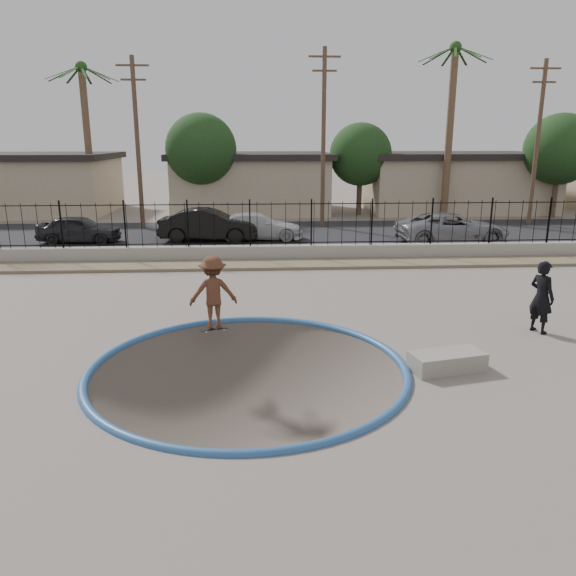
# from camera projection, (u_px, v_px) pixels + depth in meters

# --- Properties ---
(ground) EXTENTS (120.00, 120.00, 2.20)m
(ground) POSITION_uv_depth(u_px,v_px,m) (251.00, 276.00, 25.05)
(ground) COLOR #6E645C
(ground) RESTS_ON ground
(bowl_pit) EXTENTS (6.84, 6.84, 1.80)m
(bowl_pit) POSITION_uv_depth(u_px,v_px,m) (248.00, 369.00, 12.23)
(bowl_pit) COLOR #484037
(bowl_pit) RESTS_ON ground
(coping_ring) EXTENTS (7.04, 7.04, 0.20)m
(coping_ring) POSITION_uv_depth(u_px,v_px,m) (248.00, 369.00, 12.23)
(coping_ring) COLOR #2B588E
(coping_ring) RESTS_ON ground
(rock_strip) EXTENTS (42.00, 1.60, 0.11)m
(rock_strip) POSITION_uv_depth(u_px,v_px,m) (250.00, 265.00, 22.05)
(rock_strip) COLOR #887959
(rock_strip) RESTS_ON ground
(retaining_wall) EXTENTS (42.00, 0.45, 0.60)m
(retaining_wall) POSITION_uv_depth(u_px,v_px,m) (250.00, 253.00, 23.05)
(retaining_wall) COLOR #9D968A
(retaining_wall) RESTS_ON ground
(fence) EXTENTS (40.00, 0.04, 1.80)m
(fence) POSITION_uv_depth(u_px,v_px,m) (250.00, 224.00, 22.74)
(fence) COLOR black
(fence) RESTS_ON retaining_wall
(street) EXTENTS (90.00, 8.00, 0.04)m
(street) POSITION_uv_depth(u_px,v_px,m) (251.00, 233.00, 29.58)
(street) COLOR black
(street) RESTS_ON ground
(house_west) EXTENTS (11.60, 8.60, 3.90)m
(house_west) POSITION_uv_depth(u_px,v_px,m) (26.00, 183.00, 37.36)
(house_west) COLOR tan
(house_west) RESTS_ON ground
(house_center) EXTENTS (10.60, 8.60, 3.90)m
(house_center) POSITION_uv_depth(u_px,v_px,m) (251.00, 182.00, 38.23)
(house_center) COLOR tan
(house_center) RESTS_ON ground
(house_east) EXTENTS (12.60, 8.60, 3.90)m
(house_east) POSITION_uv_depth(u_px,v_px,m) (452.00, 181.00, 39.04)
(house_east) COLOR tan
(house_east) RESTS_ON ground
(palm_mid) EXTENTS (2.30, 2.30, 9.30)m
(palm_mid) POSITION_uv_depth(u_px,v_px,m) (85.00, 107.00, 34.02)
(palm_mid) COLOR brown
(palm_mid) RESTS_ON ground
(palm_right) EXTENTS (2.30, 2.30, 10.30)m
(palm_right) POSITION_uv_depth(u_px,v_px,m) (452.00, 95.00, 33.20)
(palm_right) COLOR brown
(palm_right) RESTS_ON ground
(utility_pole_left) EXTENTS (1.70, 0.24, 9.00)m
(utility_pole_left) POSITION_uv_depth(u_px,v_px,m) (137.00, 141.00, 29.94)
(utility_pole_left) COLOR #473323
(utility_pole_left) RESTS_ON ground
(utility_pole_mid) EXTENTS (1.70, 0.24, 9.50)m
(utility_pole_mid) POSITION_uv_depth(u_px,v_px,m) (323.00, 136.00, 30.46)
(utility_pole_mid) COLOR #473323
(utility_pole_mid) RESTS_ON ground
(utility_pole_right) EXTENTS (1.70, 0.24, 9.00)m
(utility_pole_right) POSITION_uv_depth(u_px,v_px,m) (537.00, 141.00, 31.22)
(utility_pole_right) COLOR #473323
(utility_pole_right) RESTS_ON ground
(street_tree_left) EXTENTS (4.32, 4.32, 6.36)m
(street_tree_left) POSITION_uv_depth(u_px,v_px,m) (201.00, 149.00, 34.11)
(street_tree_left) COLOR #473323
(street_tree_left) RESTS_ON ground
(street_tree_mid) EXTENTS (3.96, 3.96, 5.83)m
(street_tree_mid) POSITION_uv_depth(u_px,v_px,m) (360.00, 155.00, 35.74)
(street_tree_mid) COLOR #473323
(street_tree_mid) RESTS_ON ground
(street_tree_right) EXTENTS (4.32, 4.32, 6.36)m
(street_tree_right) POSITION_uv_depth(u_px,v_px,m) (560.00, 149.00, 34.42)
(street_tree_right) COLOR #473323
(street_tree_right) RESTS_ON ground
(skater) EXTENTS (1.31, 0.86, 1.89)m
(skater) POSITION_uv_depth(u_px,v_px,m) (213.00, 296.00, 14.44)
(skater) COLOR brown
(skater) RESTS_ON ground
(skateboard) EXTENTS (0.73, 0.39, 0.06)m
(skateboard) POSITION_uv_depth(u_px,v_px,m) (214.00, 329.00, 14.67)
(skateboard) COLOR black
(skateboard) RESTS_ON ground
(videographer) EXTENTS (0.70, 0.82, 1.89)m
(videographer) POSITION_uv_depth(u_px,v_px,m) (542.00, 297.00, 14.35)
(videographer) COLOR black
(videographer) RESTS_ON ground
(concrete_ledge) EXTENTS (1.71, 1.03, 0.40)m
(concrete_ledge) POSITION_uv_depth(u_px,v_px,m) (447.00, 361.00, 12.16)
(concrete_ledge) COLOR gray
(concrete_ledge) RESTS_ON ground
(car_a) EXTENTS (3.92, 1.77, 1.31)m
(car_a) POSITION_uv_depth(u_px,v_px,m) (79.00, 229.00, 26.59)
(car_a) COLOR #232326
(car_a) RESTS_ON street
(car_b) EXTENTS (4.82, 2.02, 1.55)m
(car_b) POSITION_uv_depth(u_px,v_px,m) (209.00, 225.00, 27.01)
(car_b) COLOR black
(car_b) RESTS_ON street
(car_c) EXTENTS (4.49, 1.95, 1.29)m
(car_c) POSITION_uv_depth(u_px,v_px,m) (258.00, 226.00, 27.50)
(car_c) COLOR silver
(car_c) RESTS_ON street
(car_d) EXTENTS (5.41, 2.84, 1.45)m
(car_d) POSITION_uv_depth(u_px,v_px,m) (452.00, 228.00, 26.47)
(car_d) COLOR gray
(car_d) RESTS_ON street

